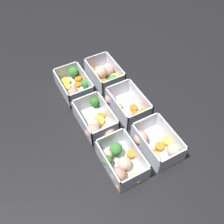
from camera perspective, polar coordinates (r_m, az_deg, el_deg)
ground_plane at (r=0.92m, az=0.00°, el=-0.90°), size 4.00×4.00×0.00m
container_near_left at (r=0.84m, az=9.68°, el=-6.82°), size 0.16×0.13×0.07m
container_near_center at (r=0.93m, az=2.96°, el=1.59°), size 0.16×0.13×0.07m
container_near_right at (r=1.03m, az=-1.50°, el=8.25°), size 0.17×0.10×0.07m
container_far_left at (r=0.79m, az=1.60°, el=-10.79°), size 0.17×0.12×0.07m
container_far_center at (r=0.87m, az=-3.25°, el=-2.45°), size 0.18×0.12×0.07m
container_far_right at (r=0.99m, az=-8.22°, el=5.56°), size 0.18×0.11×0.07m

